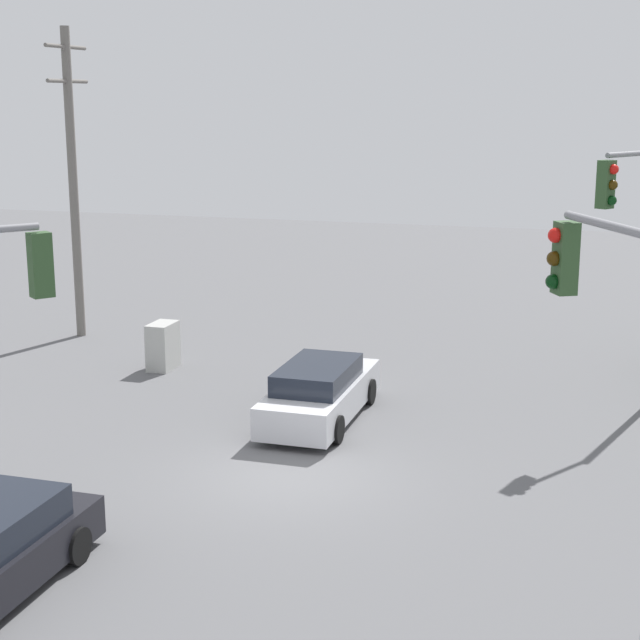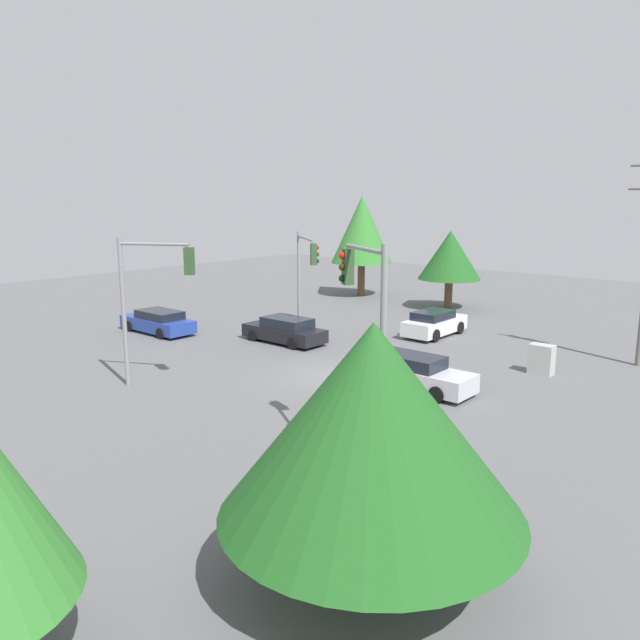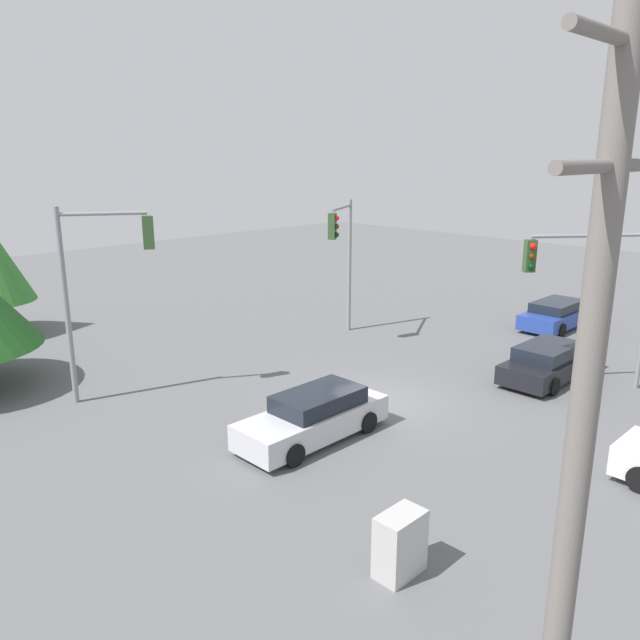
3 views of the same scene
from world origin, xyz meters
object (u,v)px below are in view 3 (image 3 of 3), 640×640
object	(u,v)px
sedan_blue	(558,314)
traffic_signal_aux	(598,280)
traffic_signal_main	(343,247)
traffic_signal_cross	(99,272)
sedan_silver	(314,417)
sedan_dark	(549,362)
electrical_cabinet	(400,544)

from	to	relation	value
sedan_blue	traffic_signal_aux	world-z (taller)	traffic_signal_aux
traffic_signal_main	traffic_signal_cross	xyz separation A→B (m)	(10.88, -0.47, 0.25)
sedan_blue	sedan_silver	distance (m)	16.53
traffic_signal_main	traffic_signal_aux	bearing A→B (deg)	68.48
sedan_dark	sedan_silver	xyz separation A→B (m)	(9.48, -2.51, 0.03)
traffic_signal_cross	electrical_cabinet	bearing A→B (deg)	-59.40
traffic_signal_aux	electrical_cabinet	distance (m)	12.88
traffic_signal_main	traffic_signal_aux	size ratio (longest dim) A/B	1.06
traffic_signal_main	electrical_cabinet	world-z (taller)	traffic_signal_main
traffic_signal_aux	sedan_dark	bearing A→B (deg)	-57.09
electrical_cabinet	traffic_signal_cross	bearing A→B (deg)	-91.10
sedan_silver	traffic_signal_main	distance (m)	10.93
traffic_signal_main	sedan_silver	bearing A→B (deg)	10.37
sedan_blue	traffic_signal_main	xyz separation A→B (m)	(8.41, -6.07, 3.45)
sedan_dark	sedan_blue	world-z (taller)	sedan_dark
sedan_silver	traffic_signal_main	bearing A→B (deg)	-51.33
sedan_silver	traffic_signal_cross	world-z (taller)	traffic_signal_cross
electrical_cabinet	sedan_blue	bearing A→B (deg)	-163.20
sedan_silver	electrical_cabinet	distance (m)	6.24
traffic_signal_cross	traffic_signal_aux	xyz separation A→B (m)	(-12.12, 10.92, -0.40)
sedan_blue	electrical_cabinet	world-z (taller)	electrical_cabinet
sedan_blue	sedan_silver	bearing A→B (deg)	-88.53
sedan_dark	traffic_signal_cross	xyz separation A→B (m)	(12.25, -9.47, 3.67)
sedan_silver	traffic_signal_cross	size ratio (longest dim) A/B	0.74
sedan_dark	traffic_signal_aux	distance (m)	3.59
traffic_signal_main	traffic_signal_aux	xyz separation A→B (m)	(-1.24, 10.45, -0.15)
sedan_dark	electrical_cabinet	xyz separation A→B (m)	(12.49, 2.96, 0.00)
traffic_signal_aux	traffic_signal_main	bearing A→B (deg)	-45.43
traffic_signal_main	traffic_signal_cross	world-z (taller)	traffic_signal_cross
sedan_dark	electrical_cabinet	size ratio (longest dim) A/B	3.53
traffic_signal_cross	electrical_cabinet	xyz separation A→B (m)	(0.24, 12.43, -3.67)
sedan_blue	electrical_cabinet	xyz separation A→B (m)	(19.53, 5.90, 0.02)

